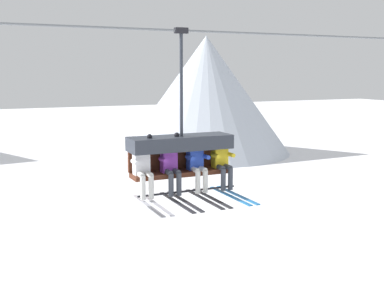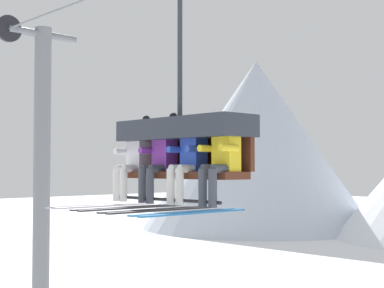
# 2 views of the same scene
# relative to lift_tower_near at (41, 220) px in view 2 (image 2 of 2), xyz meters

# --- Properties ---
(mountain_peak_west) EXTENTS (22.03, 22.03, 16.16)m
(mountain_peak_west) POSITION_rel_lift_tower_near_xyz_m (-25.71, 37.37, 3.46)
(mountain_peak_west) COLOR silver
(mountain_peak_west) RESTS_ON ground_plane
(lift_tower_near) EXTENTS (0.36, 1.88, 8.90)m
(lift_tower_near) POSITION_rel_lift_tower_near_xyz_m (0.00, 0.00, 0.00)
(lift_tower_near) COLOR slate
(lift_tower_near) RESTS_ON ground_plane
(chairlift_chair) EXTENTS (2.25, 0.74, 3.41)m
(chairlift_chair) POSITION_rel_lift_tower_near_xyz_m (5.31, -0.71, 1.54)
(chairlift_chair) COLOR #512819
(skier_white) EXTENTS (0.48, 1.70, 1.34)m
(skier_white) POSITION_rel_lift_tower_near_xyz_m (4.40, -0.92, 1.24)
(skier_white) COLOR silver
(skier_purple) EXTENTS (0.48, 1.70, 1.34)m
(skier_purple) POSITION_rel_lift_tower_near_xyz_m (5.01, -0.92, 1.24)
(skier_purple) COLOR purple
(skier_blue) EXTENTS (0.46, 1.70, 1.23)m
(skier_blue) POSITION_rel_lift_tower_near_xyz_m (5.61, -0.93, 1.22)
(skier_blue) COLOR #2847B7
(skier_yellow) EXTENTS (0.46, 1.70, 1.23)m
(skier_yellow) POSITION_rel_lift_tower_near_xyz_m (6.22, -0.93, 1.22)
(skier_yellow) COLOR yellow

